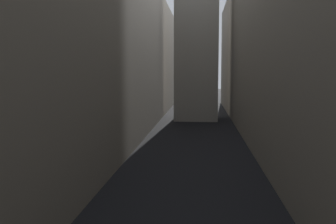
{
  "coord_description": "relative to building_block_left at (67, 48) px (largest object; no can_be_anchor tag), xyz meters",
  "views": [
    {
      "loc": [
        0.84,
        9.62,
        7.43
      ],
      "look_at": [
        0.0,
        19.28,
        6.42
      ],
      "focal_mm": 41.48,
      "sensor_mm": 36.0,
      "label": 1
    }
  ],
  "objects": [
    {
      "name": "ground_plane",
      "position": [
        13.34,
        -2.0,
        -9.89
      ],
      "size": [
        264.0,
        264.0,
        0.0
      ],
      "primitive_type": "plane",
      "color": "black"
    },
    {
      "name": "building_block_left",
      "position": [
        0.0,
        0.0,
        0.0
      ],
      "size": [
        15.68,
        108.0,
        19.78
      ],
      "primitive_type": "cube",
      "color": "gray",
      "rests_on": "ground"
    },
    {
      "name": "building_block_right",
      "position": [
        24.96,
        0.0,
        0.69
      ],
      "size": [
        12.25,
        108.0,
        21.15
      ],
      "primitive_type": "cube",
      "color": "gray",
      "rests_on": "ground"
    }
  ]
}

